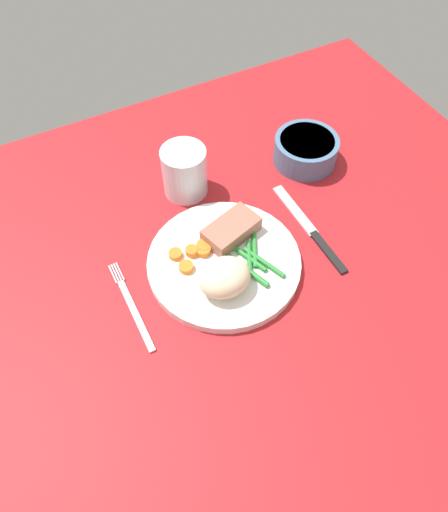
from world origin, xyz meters
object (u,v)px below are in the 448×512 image
meat_portion (231,230)px  fork (132,306)px  water_glass (185,174)px  salad_bowl (306,149)px  dinner_plate (224,263)px  knife (310,230)px

meat_portion → fork: bearing=-167.9°
water_glass → salad_bowl: bearing=-8.2°
dinner_plate → salad_bowl: size_ratio=2.07×
water_glass → knife: bearing=-51.0°
fork → meat_portion: bearing=10.1°
fork → knife: (31.60, -0.03, -0.00)cm
meat_portion → salad_bowl: salad_bowl is taller
knife → salad_bowl: salad_bowl is taller
dinner_plate → salad_bowl: salad_bowl is taller
dinner_plate → meat_portion: size_ratio=2.67×
dinner_plate → fork: (-15.60, -0.26, -0.60)cm
water_glass → salad_bowl: (22.63, -3.27, -1.02)cm
meat_portion → water_glass: size_ratio=1.01×
knife → water_glass: 23.27cm
water_glass → salad_bowl: water_glass is taller
dinner_plate → fork: size_ratio=1.45×
fork → salad_bowl: (39.76, 14.57, 2.56)cm
meat_portion → water_glass: water_glass is taller
dinner_plate → fork: bearing=-179.1°
dinner_plate → water_glass: size_ratio=2.70×
dinner_plate → knife: size_ratio=1.17×
fork → dinner_plate: bearing=-1.0°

